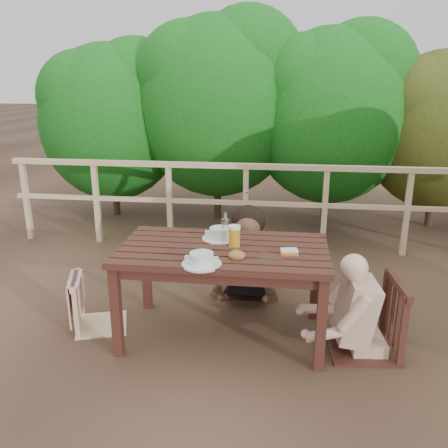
# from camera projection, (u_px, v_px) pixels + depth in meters

# --- Properties ---
(ground) EXTENTS (60.00, 60.00, 0.00)m
(ground) POSITION_uv_depth(u_px,v_px,m) (223.00, 334.00, 3.78)
(ground) COLOR brown
(ground) RESTS_ON ground
(table) EXTENTS (1.56, 0.88, 0.72)m
(table) POSITION_uv_depth(u_px,v_px,m) (223.00, 293.00, 3.67)
(table) COLOR #381B15
(table) RESTS_ON ground
(chair_left) EXTENTS (0.52, 0.52, 0.83)m
(chair_left) POSITION_uv_depth(u_px,v_px,m) (98.00, 279.00, 3.79)
(chair_left) COLOR #D6B188
(chair_left) RESTS_ON ground
(chair_far) EXTENTS (0.45, 0.45, 0.90)m
(chair_far) POSITION_uv_depth(u_px,v_px,m) (249.00, 248.00, 4.37)
(chair_far) COLOR #381B15
(chair_far) RESTS_ON ground
(chair_right) EXTENTS (0.56, 0.56, 1.04)m
(chair_right) POSITION_uv_depth(u_px,v_px,m) (367.00, 285.00, 3.43)
(chair_right) COLOR #381B15
(chair_right) RESTS_ON ground
(woman) EXTENTS (0.55, 0.67, 1.35)m
(woman) POSITION_uv_depth(u_px,v_px,m) (250.00, 223.00, 4.32)
(woman) COLOR black
(woman) RESTS_ON ground
(diner_right) EXTENTS (0.65, 0.55, 1.23)m
(diner_right) POSITION_uv_depth(u_px,v_px,m) (372.00, 272.00, 3.40)
(diner_right) COLOR #CDA98C
(diner_right) RESTS_ON ground
(railing) EXTENTS (5.60, 0.10, 1.01)m
(railing) POSITION_uv_depth(u_px,v_px,m) (246.00, 207.00, 5.52)
(railing) COLOR #D6B188
(railing) RESTS_ON ground
(hedge_row) EXTENTS (6.60, 1.60, 3.80)m
(hedge_row) POSITION_uv_depth(u_px,v_px,m) (286.00, 80.00, 6.19)
(hedge_row) COLOR #135615
(hedge_row) RESTS_ON ground
(soup_near) EXTENTS (0.28, 0.28, 0.09)m
(soup_near) POSITION_uv_depth(u_px,v_px,m) (202.00, 259.00, 3.24)
(soup_near) COLOR white
(soup_near) RESTS_ON table
(soup_far) EXTENTS (0.30, 0.30, 0.10)m
(soup_far) POSITION_uv_depth(u_px,v_px,m) (221.00, 234.00, 3.75)
(soup_far) COLOR white
(soup_far) RESTS_ON table
(bread_roll) EXTENTS (0.12, 0.09, 0.07)m
(bread_roll) POSITION_uv_depth(u_px,v_px,m) (237.00, 255.00, 3.34)
(bread_roll) COLOR #9F6928
(bread_roll) RESTS_ON table
(beer_glass) EXTENTS (0.09, 0.09, 0.18)m
(beer_glass) POSITION_uv_depth(u_px,v_px,m) (234.00, 237.00, 3.55)
(beer_glass) COLOR gold
(beer_glass) RESTS_ON table
(bottle) EXTENTS (0.06, 0.06, 0.25)m
(bottle) POSITION_uv_depth(u_px,v_px,m) (225.00, 228.00, 3.63)
(bottle) COLOR silver
(bottle) RESTS_ON table
(tumbler) EXTENTS (0.06, 0.06, 0.07)m
(tumbler) POSITION_uv_depth(u_px,v_px,m) (236.00, 253.00, 3.37)
(tumbler) COLOR silver
(tumbler) RESTS_ON table
(butter_tub) EXTENTS (0.13, 0.10, 0.05)m
(butter_tub) POSITION_uv_depth(u_px,v_px,m) (289.00, 253.00, 3.41)
(butter_tub) COLOR silver
(butter_tub) RESTS_ON table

